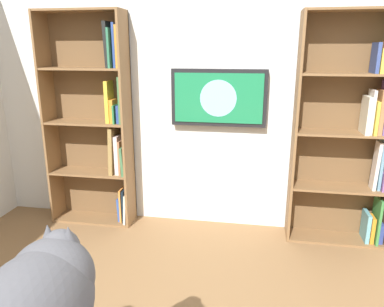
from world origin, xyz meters
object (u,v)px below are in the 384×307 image
(bookshelf_left, at_px, (358,129))
(bookshelf_right, at_px, (97,122))
(cat, at_px, (39,302))
(wall_mounted_tv, at_px, (219,98))

(bookshelf_left, distance_m, bookshelf_right, 2.40)
(bookshelf_right, bearing_deg, cat, 109.81)
(bookshelf_right, xyz_separation_m, cat, (-0.88, 2.45, -0.08))
(bookshelf_left, relative_size, bookshelf_right, 0.98)
(bookshelf_left, height_order, bookshelf_right, bookshelf_right)
(bookshelf_right, relative_size, wall_mounted_tv, 2.33)
(wall_mounted_tv, xyz_separation_m, cat, (0.29, 2.53, -0.33))
(wall_mounted_tv, relative_size, cat, 1.33)
(bookshelf_right, distance_m, cat, 2.61)
(bookshelf_left, height_order, wall_mounted_tv, bookshelf_left)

